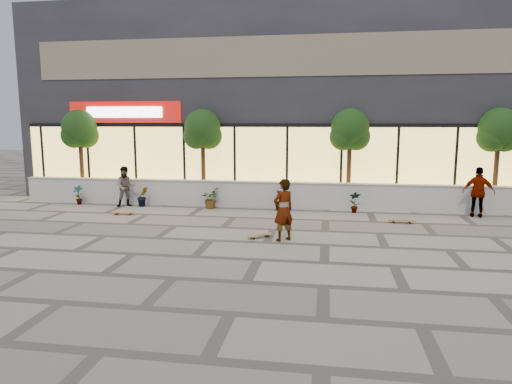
# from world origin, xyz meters

# --- Properties ---
(ground) EXTENTS (80.00, 80.00, 0.00)m
(ground) POSITION_xyz_m (0.00, 0.00, 0.00)
(ground) COLOR #A09C8B
(ground) RESTS_ON ground
(planter_wall) EXTENTS (22.00, 0.42, 1.04)m
(planter_wall) POSITION_xyz_m (0.00, 7.00, 0.52)
(planter_wall) COLOR silver
(planter_wall) RESTS_ON ground
(retail_building) EXTENTS (24.00, 9.17, 8.50)m
(retail_building) POSITION_xyz_m (-0.00, 12.49, 4.25)
(retail_building) COLOR #26262B
(retail_building) RESTS_ON ground
(shrub_a) EXTENTS (0.43, 0.29, 0.81)m
(shrub_a) POSITION_xyz_m (-8.50, 6.45, 0.41)
(shrub_a) COLOR #193E13
(shrub_a) RESTS_ON ground
(shrub_b) EXTENTS (0.57, 0.57, 0.81)m
(shrub_b) POSITION_xyz_m (-5.70, 6.45, 0.41)
(shrub_b) COLOR #193E13
(shrub_b) RESTS_ON ground
(shrub_c) EXTENTS (0.68, 0.77, 0.81)m
(shrub_c) POSITION_xyz_m (-2.90, 6.45, 0.41)
(shrub_c) COLOR #193E13
(shrub_c) RESTS_ON ground
(shrub_d) EXTENTS (0.64, 0.64, 0.81)m
(shrub_d) POSITION_xyz_m (-0.10, 6.45, 0.41)
(shrub_d) COLOR #193E13
(shrub_d) RESTS_ON ground
(shrub_e) EXTENTS (0.46, 0.35, 0.81)m
(shrub_e) POSITION_xyz_m (2.70, 6.45, 0.41)
(shrub_e) COLOR #193E13
(shrub_e) RESTS_ON ground
(tree_west) EXTENTS (1.60, 1.50, 3.92)m
(tree_west) POSITION_xyz_m (-9.00, 7.70, 2.99)
(tree_west) COLOR #4E2E1C
(tree_west) RESTS_ON ground
(tree_midwest) EXTENTS (1.60, 1.50, 3.92)m
(tree_midwest) POSITION_xyz_m (-3.50, 7.70, 2.99)
(tree_midwest) COLOR #4E2E1C
(tree_midwest) RESTS_ON ground
(tree_mideast) EXTENTS (1.60, 1.50, 3.92)m
(tree_mideast) POSITION_xyz_m (2.50, 7.70, 2.99)
(tree_mideast) COLOR #4E2E1C
(tree_mideast) RESTS_ON ground
(tree_east) EXTENTS (1.60, 1.50, 3.92)m
(tree_east) POSITION_xyz_m (8.00, 7.70, 2.99)
(tree_east) COLOR #4E2E1C
(tree_east) RESTS_ON ground
(skater_center) EXTENTS (0.78, 0.75, 1.79)m
(skater_center) POSITION_xyz_m (0.44, 1.95, 0.90)
(skater_center) COLOR silver
(skater_center) RESTS_ON ground
(skater_left) EXTENTS (0.98, 0.90, 1.63)m
(skater_left) POSITION_xyz_m (-6.34, 6.30, 0.81)
(skater_left) COLOR tan
(skater_left) RESTS_ON ground
(skater_right_near) EXTENTS (1.14, 0.70, 1.81)m
(skater_right_near) POSITION_xyz_m (7.00, 6.30, 0.91)
(skater_right_near) COLOR white
(skater_right_near) RESTS_ON ground
(skateboard_center) EXTENTS (0.75, 0.69, 0.10)m
(skateboard_center) POSITION_xyz_m (-0.28, 2.14, 0.08)
(skateboard_center) COLOR olive
(skateboard_center) RESTS_ON ground
(skateboard_left) EXTENTS (0.84, 0.25, 0.10)m
(skateboard_left) POSITION_xyz_m (-5.72, 4.71, 0.08)
(skateboard_left) COLOR #C66425
(skateboard_left) RESTS_ON ground
(skateboard_right_near) EXTENTS (0.86, 0.23, 0.10)m
(skateboard_right_near) POSITION_xyz_m (4.18, 4.84, 0.09)
(skateboard_right_near) COLOR brown
(skateboard_right_near) RESTS_ON ground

